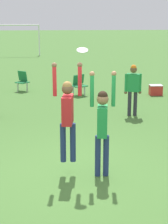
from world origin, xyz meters
TOP-DOWN VIEW (x-y plane):
  - ground_plane at (0.00, 0.00)m, footprint 120.00×120.00m
  - person_jumping at (-0.14, -0.07)m, footprint 0.61×0.48m
  - person_defending at (0.56, -0.17)m, footprint 0.53×0.41m
  - frisbee at (0.17, -0.03)m, footprint 0.22×0.22m
  - camping_chair_1 at (0.49, 7.65)m, footprint 0.76×0.84m
  - camping_chair_2 at (-1.89, 8.62)m, footprint 0.65×0.73m
  - person_spectator_near at (2.09, 4.41)m, footprint 0.58×0.35m
  - cooler_box at (3.65, 7.44)m, footprint 0.51×0.38m

SIDE VIEW (x-z plane):
  - ground_plane at x=0.00m, z-range 0.00..0.00m
  - cooler_box at x=3.65m, z-range 0.00..0.41m
  - camping_chair_1 at x=0.49m, z-range 0.07..0.89m
  - camping_chair_2 at x=-1.89m, z-range 0.06..0.91m
  - person_spectator_near at x=2.09m, z-range 0.17..1.86m
  - person_defending at x=0.56m, z-range 0.08..2.30m
  - person_jumping at x=-0.14m, z-range 0.36..2.45m
  - frisbee at x=0.17m, z-range 2.57..2.66m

